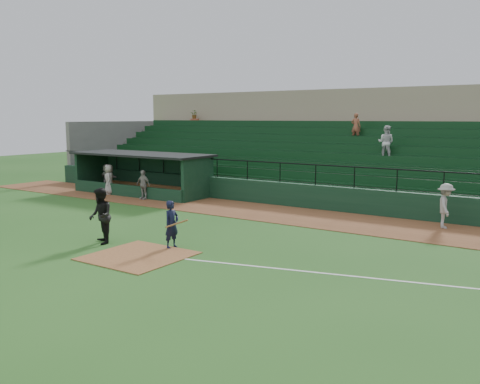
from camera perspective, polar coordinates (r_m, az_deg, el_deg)
The scene contains 12 objects.
ground at distance 17.93m, azimuth -8.96°, elevation -6.36°, with size 90.00×90.00×0.00m, color #23521A.
warning_track at distance 24.26m, azimuth 3.94°, elevation -2.39°, with size 40.00×4.00×0.03m, color brown.
home_plate_dirt at distance 17.23m, azimuth -11.23°, elevation -6.97°, with size 3.00×3.00×0.03m, color brown.
foul_line at distance 15.11m, azimuth 17.76°, elevation -9.44°, with size 18.00×0.09×0.01m, color white.
stadium_structure at distance 31.55m, azimuth 11.66°, elevation 4.13°, with size 38.00×13.08×6.40m.
dugout at distance 31.16m, azimuth -10.32°, elevation 2.32°, with size 8.90×3.20×2.42m.
batter_at_plate at distance 17.91m, azimuth -7.59°, elevation -3.60°, with size 1.01×0.68×1.67m.
umpire at distance 19.02m, azimuth -15.22°, elevation -2.59°, with size 0.98×0.76×2.02m, color black.
runner at distance 22.41m, azimuth 21.86°, elevation -1.44°, with size 1.19×0.68×1.84m, color #9B9691.
dugout_player_a at distance 28.67m, azimuth -10.71°, elevation 0.80°, with size 0.95×0.39×1.61m, color #9B9691.
dugout_player_b at distance 30.94m, azimuth -14.33°, elevation 1.37°, with size 0.86×0.56×1.76m, color #A6A09B.
dugout_player_c at distance 32.56m, azimuth -14.54°, elevation 1.59°, with size 1.52×0.48×1.64m, color gray.
Camera 1 is at (11.82, -12.71, 4.51)m, focal length 38.42 mm.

